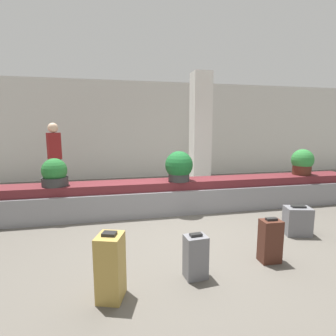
{
  "coord_description": "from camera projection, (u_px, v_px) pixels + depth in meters",
  "views": [
    {
      "loc": [
        -1.1,
        -3.75,
        1.7
      ],
      "look_at": [
        0.0,
        1.31,
        0.89
      ],
      "focal_mm": 28.0,
      "sensor_mm": 36.0,
      "label": 1
    }
  ],
  "objects": [
    {
      "name": "ground_plane",
      "position": [
        186.0,
        236.0,
        4.12
      ],
      "size": [
        18.0,
        18.0,
        0.0
      ],
      "primitive_type": "plane",
      "color": "#59544C"
    },
    {
      "name": "back_wall",
      "position": [
        144.0,
        130.0,
        8.82
      ],
      "size": [
        18.0,
        0.06,
        3.2
      ],
      "color": "beige",
      "rests_on": "ground_plane"
    },
    {
      "name": "carousel",
      "position": [
        168.0,
        196.0,
        5.33
      ],
      "size": [
        8.64,
        0.72,
        0.64
      ],
      "color": "gray",
      "rests_on": "ground_plane"
    },
    {
      "name": "pillar",
      "position": [
        200.0,
        131.0,
        7.39
      ],
      "size": [
        0.51,
        0.51,
        3.2
      ],
      "color": "silver",
      "rests_on": "ground_plane"
    },
    {
      "name": "suitcase_0",
      "position": [
        111.0,
        267.0,
        2.58
      ],
      "size": [
        0.32,
        0.34,
        0.7
      ],
      "rotation": [
        0.0,
        0.0,
        -0.32
      ],
      "color": "#A3843D",
      "rests_on": "ground_plane"
    },
    {
      "name": "suitcase_1",
      "position": [
        196.0,
        257.0,
        2.97
      ],
      "size": [
        0.26,
        0.22,
        0.53
      ],
      "rotation": [
        0.0,
        0.0,
        0.09
      ],
      "color": "slate",
      "rests_on": "ground_plane"
    },
    {
      "name": "suitcase_2",
      "position": [
        297.0,
        221.0,
        4.17
      ],
      "size": [
        0.44,
        0.36,
        0.48
      ],
      "rotation": [
        0.0,
        0.0,
        -0.25
      ],
      "color": "slate",
      "rests_on": "ground_plane"
    },
    {
      "name": "suitcase_3",
      "position": [
        270.0,
        241.0,
        3.31
      ],
      "size": [
        0.26,
        0.19,
        0.58
      ],
      "rotation": [
        0.0,
        0.0,
        -0.04
      ],
      "color": "#472319",
      "rests_on": "ground_plane"
    },
    {
      "name": "potted_plant_0",
      "position": [
        302.0,
        162.0,
        5.89
      ],
      "size": [
        0.48,
        0.48,
        0.57
      ],
      "color": "#4C2319",
      "rests_on": "carousel"
    },
    {
      "name": "potted_plant_1",
      "position": [
        179.0,
        167.0,
        5.17
      ],
      "size": [
        0.55,
        0.55,
        0.6
      ],
      "color": "#2D2D2D",
      "rests_on": "carousel"
    },
    {
      "name": "potted_plant_2",
      "position": [
        55.0,
        174.0,
        4.75
      ],
      "size": [
        0.46,
        0.46,
        0.5
      ],
      "color": "#2D2D2D",
      "rests_on": "carousel"
    },
    {
      "name": "traveler_0",
      "position": [
        54.0,
        150.0,
        6.84
      ],
      "size": [
        0.37,
        0.31,
        1.82
      ],
      "rotation": [
        0.0,
        0.0,
        0.49
      ],
      "color": "#282833",
      "rests_on": "ground_plane"
    }
  ]
}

